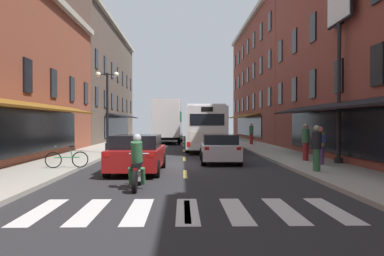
{
  "coord_description": "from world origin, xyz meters",
  "views": [
    {
      "loc": [
        -0.11,
        -19.1,
        2.0
      ],
      "look_at": [
        0.55,
        8.4,
        1.62
      ],
      "focal_mm": 37.75,
      "sensor_mm": 36.0,
      "label": 1
    }
  ],
  "objects": [
    {
      "name": "pedestrian_far",
      "position": [
        5.79,
        15.17,
        1.08
      ],
      "size": [
        0.36,
        0.36,
        1.82
      ],
      "rotation": [
        0.0,
        0.0,
        0.67
      ],
      "color": "maroon",
      "rests_on": "sidewalk_right"
    },
    {
      "name": "sidewalk_right",
      "position": [
        5.9,
        0.0,
        0.07
      ],
      "size": [
        3.0,
        80.0,
        0.14
      ],
      "primitive_type": "cube",
      "color": "#A39E93",
      "rests_on": "ground"
    },
    {
      "name": "lane_centre_dashes",
      "position": [
        0.0,
        -0.25,
        0.0
      ],
      "size": [
        0.14,
        73.9,
        0.01
      ],
      "color": "#DBCC4C",
      "rests_on": "ground"
    },
    {
      "name": "bicycle_near",
      "position": [
        -4.84,
        -2.49,
        0.5
      ],
      "size": [
        1.69,
        0.53,
        0.91
      ],
      "color": "black",
      "rests_on": "sidewalk_left"
    },
    {
      "name": "billboard_sign",
      "position": [
        7.05,
        -0.82,
        6.35
      ],
      "size": [
        0.4,
        2.72,
        8.15
      ],
      "color": "black",
      "rests_on": "sidewalk_right"
    },
    {
      "name": "pedestrian_rear",
      "position": [
        5.91,
        0.42,
        1.07
      ],
      "size": [
        0.36,
        0.36,
        1.8
      ],
      "rotation": [
        0.0,
        0.0,
        4.59
      ],
      "color": "maroon",
      "rests_on": "sidewalk_right"
    },
    {
      "name": "ground_plane",
      "position": [
        0.0,
        0.0,
        -0.05
      ],
      "size": [
        34.8,
        80.0,
        0.1
      ],
      "primitive_type": "cube",
      "color": "#28282B"
    },
    {
      "name": "transit_bus",
      "position": [
        1.51,
        10.81,
        1.65
      ],
      "size": [
        2.87,
        12.06,
        3.14
      ],
      "color": "white",
      "rests_on": "ground"
    },
    {
      "name": "sedan_mid",
      "position": [
        1.75,
        0.88,
        0.72
      ],
      "size": [
        1.99,
        4.44,
        1.41
      ],
      "color": "silver",
      "rests_on": "ground"
    },
    {
      "name": "sidewalk_left",
      "position": [
        -5.9,
        0.0,
        0.07
      ],
      "size": [
        3.0,
        80.0,
        0.14
      ],
      "primitive_type": "cube",
      "color": "#A39E93",
      "rests_on": "ground"
    },
    {
      "name": "sedan_near",
      "position": [
        -1.9,
        -3.01,
        0.76
      ],
      "size": [
        2.11,
        4.55,
        1.5
      ],
      "color": "maroon",
      "rests_on": "ground"
    },
    {
      "name": "pedestrian_near",
      "position": [
        6.02,
        -1.41,
        1.02
      ],
      "size": [
        0.36,
        0.51,
        1.67
      ],
      "rotation": [
        0.0,
        0.0,
        6.19
      ],
      "color": "#66387F",
      "rests_on": "sidewalk_right"
    },
    {
      "name": "pedestrian_mid",
      "position": [
        5.02,
        -3.85,
        1.04
      ],
      "size": [
        0.36,
        0.36,
        1.75
      ],
      "rotation": [
        0.0,
        0.0,
        4.33
      ],
      "color": "#33663F",
      "rests_on": "sidewalk_right"
    },
    {
      "name": "motorcycle_rider",
      "position": [
        -1.47,
        -6.98,
        0.71
      ],
      "size": [
        0.62,
        2.07,
        1.66
      ],
      "color": "black",
      "rests_on": "ground"
    },
    {
      "name": "crosswalk_near",
      "position": [
        0.0,
        -10.0,
        0.0
      ],
      "size": [
        7.1,
        2.8,
        0.01
      ],
      "color": "silver",
      "rests_on": "ground"
    },
    {
      "name": "street_lamp_twin",
      "position": [
        -4.71,
        5.74,
        2.9
      ],
      "size": [
        1.42,
        0.32,
        4.96
      ],
      "color": "black",
      "rests_on": "sidewalk_left"
    },
    {
      "name": "box_truck",
      "position": [
        -1.45,
        19.15,
        2.08
      ],
      "size": [
        2.65,
        7.55,
        4.06
      ],
      "color": "white",
      "rests_on": "ground"
    }
  ]
}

